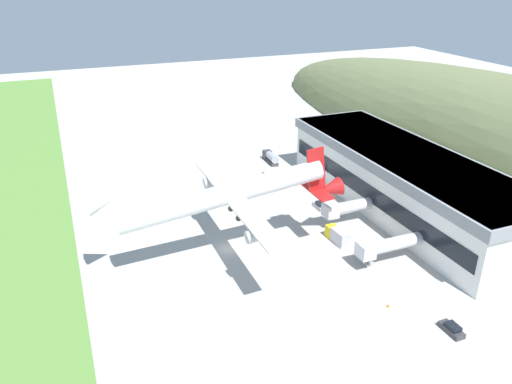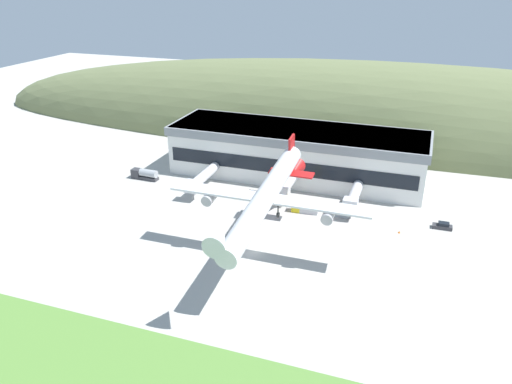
{
  "view_description": "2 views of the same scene",
  "coord_description": "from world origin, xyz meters",
  "px_view_note": "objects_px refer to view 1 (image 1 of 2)",
  "views": [
    {
      "loc": [
        83.99,
        -27.9,
        53.11
      ],
      "look_at": [
        6.35,
        3.51,
        14.99
      ],
      "focal_mm": 35.0,
      "sensor_mm": 36.0,
      "label": 1
    },
    {
      "loc": [
        30.32,
        -84.94,
        54.2
      ],
      "look_at": [
        -0.88,
        4.33,
        12.02
      ],
      "focal_mm": 35.0,
      "sensor_mm": 36.0,
      "label": 2
    }
  ],
  "objects_px": {
    "cargo_airplane": "(230,195)",
    "box_truck": "(271,157)",
    "jetway_0": "(290,174)",
    "jetway_2": "(386,246)",
    "fuel_truck": "(338,235)",
    "traffic_cone_0": "(388,305)",
    "jetway_1": "(345,208)",
    "service_car_0": "(320,206)",
    "terminal_building": "(404,178)",
    "service_car_1": "(365,260)",
    "service_car_2": "(452,329)"
  },
  "relations": [
    {
      "from": "cargo_airplane",
      "to": "jetway_1",
      "type": "bearing_deg",
      "value": 97.56
    },
    {
      "from": "terminal_building",
      "to": "jetway_1",
      "type": "bearing_deg",
      "value": -83.57
    },
    {
      "from": "jetway_2",
      "to": "box_truck",
      "type": "xyz_separation_m",
      "value": [
        -58.81,
        1.38,
        -2.51
      ]
    },
    {
      "from": "box_truck",
      "to": "traffic_cone_0",
      "type": "distance_m",
      "value": 71.12
    },
    {
      "from": "service_car_0",
      "to": "service_car_1",
      "type": "xyz_separation_m",
      "value": [
        24.43,
        -3.4,
        -0.05
      ]
    },
    {
      "from": "jetway_1",
      "to": "service_car_1",
      "type": "xyz_separation_m",
      "value": [
        15.53,
        -4.64,
        -3.37
      ]
    },
    {
      "from": "jetway_0",
      "to": "cargo_airplane",
      "type": "xyz_separation_m",
      "value": [
        26.29,
        -25.62,
        9.57
      ]
    },
    {
      "from": "jetway_0",
      "to": "box_truck",
      "type": "distance_m",
      "value": 19.37
    },
    {
      "from": "jetway_1",
      "to": "service_car_1",
      "type": "height_order",
      "value": "jetway_1"
    },
    {
      "from": "cargo_airplane",
      "to": "service_car_1",
      "type": "relative_size",
      "value": 11.62
    },
    {
      "from": "jetway_2",
      "to": "service_car_0",
      "type": "xyz_separation_m",
      "value": [
        -26.15,
        -0.01,
        -3.31
      ]
    },
    {
      "from": "service_car_2",
      "to": "box_truck",
      "type": "relative_size",
      "value": 0.54
    },
    {
      "from": "jetway_0",
      "to": "service_car_1",
      "type": "relative_size",
      "value": 3.81
    },
    {
      "from": "jetway_2",
      "to": "service_car_0",
      "type": "distance_m",
      "value": 26.36
    },
    {
      "from": "terminal_building",
      "to": "service_car_1",
      "type": "height_order",
      "value": "terminal_building"
    },
    {
      "from": "service_car_2",
      "to": "traffic_cone_0",
      "type": "bearing_deg",
      "value": -149.39
    },
    {
      "from": "service_car_1",
      "to": "fuel_truck",
      "type": "xyz_separation_m",
      "value": [
        -9.09,
        -0.75,
        0.82
      ]
    },
    {
      "from": "terminal_building",
      "to": "jetway_1",
      "type": "xyz_separation_m",
      "value": [
        1.9,
        -16.89,
        -3.87
      ]
    },
    {
      "from": "jetway_0",
      "to": "cargo_airplane",
      "type": "bearing_deg",
      "value": -44.26
    },
    {
      "from": "jetway_0",
      "to": "service_car_0",
      "type": "xyz_separation_m",
      "value": [
        13.65,
        1.32,
        -3.31
      ]
    },
    {
      "from": "box_truck",
      "to": "traffic_cone_0",
      "type": "xyz_separation_m",
      "value": [
        70.56,
        -8.86,
        -1.2
      ]
    },
    {
      "from": "jetway_1",
      "to": "jetway_2",
      "type": "bearing_deg",
      "value": -4.09
    },
    {
      "from": "cargo_airplane",
      "to": "box_truck",
      "type": "bearing_deg",
      "value": 147.98
    },
    {
      "from": "service_car_1",
      "to": "box_truck",
      "type": "height_order",
      "value": "box_truck"
    },
    {
      "from": "service_car_1",
      "to": "service_car_0",
      "type": "bearing_deg",
      "value": 172.09
    },
    {
      "from": "terminal_building",
      "to": "cargo_airplane",
      "type": "relative_size",
      "value": 1.43
    },
    {
      "from": "terminal_building",
      "to": "traffic_cone_0",
      "type": "bearing_deg",
      "value": -39.65
    },
    {
      "from": "jetway_2",
      "to": "fuel_truck",
      "type": "relative_size",
      "value": 2.09
    },
    {
      "from": "service_car_0",
      "to": "service_car_1",
      "type": "distance_m",
      "value": 24.67
    },
    {
      "from": "jetway_1",
      "to": "traffic_cone_0",
      "type": "bearing_deg",
      "value": -16.73
    },
    {
      "from": "terminal_building",
      "to": "jetway_2",
      "type": "height_order",
      "value": "terminal_building"
    },
    {
      "from": "jetway_0",
      "to": "service_car_0",
      "type": "bearing_deg",
      "value": 5.53
    },
    {
      "from": "cargo_airplane",
      "to": "box_truck",
      "type": "xyz_separation_m",
      "value": [
        -45.31,
        28.33,
        -12.09
      ]
    },
    {
      "from": "cargo_airplane",
      "to": "traffic_cone_0",
      "type": "bearing_deg",
      "value": 37.64
    },
    {
      "from": "jetway_0",
      "to": "service_car_1",
      "type": "bearing_deg",
      "value": -3.12
    },
    {
      "from": "jetway_2",
      "to": "terminal_building",
      "type": "bearing_deg",
      "value": 136.59
    },
    {
      "from": "cargo_airplane",
      "to": "jetway_0",
      "type": "bearing_deg",
      "value": 135.74
    },
    {
      "from": "jetway_0",
      "to": "jetway_1",
      "type": "height_order",
      "value": "same"
    },
    {
      "from": "service_car_2",
      "to": "traffic_cone_0",
      "type": "xyz_separation_m",
      "value": [
        -9.21,
        -5.45,
        -0.36
      ]
    },
    {
      "from": "jetway_0",
      "to": "fuel_truck",
      "type": "xyz_separation_m",
      "value": [
        28.99,
        -2.83,
        -2.55
      ]
    },
    {
      "from": "service_car_0",
      "to": "service_car_2",
      "type": "relative_size",
      "value": 0.99
    },
    {
      "from": "service_car_1",
      "to": "service_car_2",
      "type": "xyz_separation_m",
      "value": [
        22.67,
        1.37,
        0.02
      ]
    },
    {
      "from": "terminal_building",
      "to": "jetway_2",
      "type": "bearing_deg",
      "value": -43.41
    },
    {
      "from": "terminal_building",
      "to": "service_car_0",
      "type": "bearing_deg",
      "value": -111.09
    },
    {
      "from": "jetway_1",
      "to": "service_car_0",
      "type": "height_order",
      "value": "jetway_1"
    },
    {
      "from": "jetway_0",
      "to": "service_car_0",
      "type": "relative_size",
      "value": 3.78
    },
    {
      "from": "jetway_1",
      "to": "traffic_cone_0",
      "type": "relative_size",
      "value": 19.94
    },
    {
      "from": "terminal_building",
      "to": "service_car_1",
      "type": "bearing_deg",
      "value": -50.99
    },
    {
      "from": "cargo_airplane",
      "to": "traffic_cone_0",
      "type": "height_order",
      "value": "cargo_airplane"
    },
    {
      "from": "traffic_cone_0",
      "to": "fuel_truck",
      "type": "bearing_deg",
      "value": 171.62
    }
  ]
}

